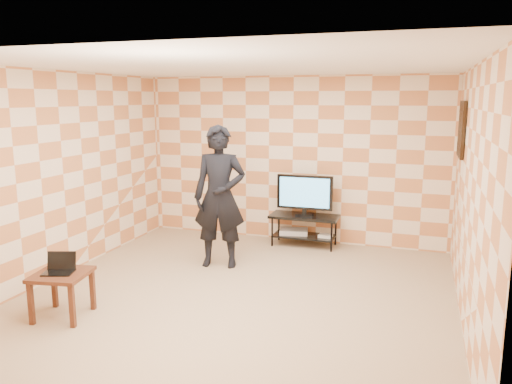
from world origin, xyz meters
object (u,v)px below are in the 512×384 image
at_px(tv, 305,193).
at_px(person, 220,197).
at_px(tv_stand, 304,223).
at_px(side_table, 62,281).

xyz_separation_m(tv, person, (-0.91, -1.32, 0.13)).
height_order(tv_stand, person, person).
height_order(side_table, person, person).
bearing_deg(tv, side_table, -118.53).
bearing_deg(tv, person, -124.52).
bearing_deg(person, tv_stand, 43.71).
relative_size(tv_stand, side_table, 1.70).
distance_m(tv, person, 1.61).
bearing_deg(person, tv, 43.65).
height_order(tv_stand, tv, tv).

